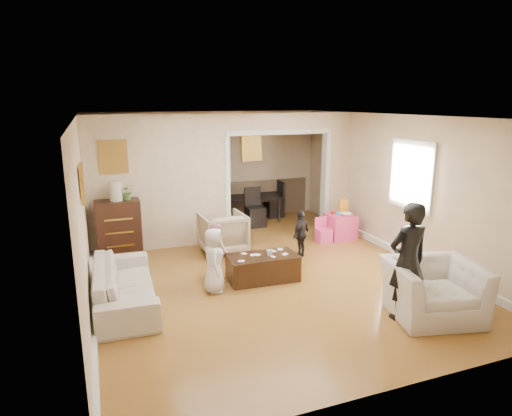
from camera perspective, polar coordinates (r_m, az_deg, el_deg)
name	(u,v)px	position (r m, az deg, el deg)	size (l,w,h in m)	color
floor	(260,270)	(7.67, 0.53, -7.98)	(7.00, 7.00, 0.00)	#A76B2B
partition_left	(160,183)	(8.67, -12.34, 3.20)	(2.75, 0.18, 2.60)	beige
partition_right	(335,172)	(9.96, 10.18, 4.64)	(0.55, 0.18, 2.60)	beige
partition_header	(279,121)	(9.22, 2.96, 11.15)	(2.22, 0.18, 0.35)	beige
window_pane	(412,175)	(8.29, 19.54, 4.01)	(0.03, 0.95, 1.10)	white
framed_art_partition	(113,157)	(8.41, -18.02, 6.32)	(0.45, 0.03, 0.55)	brown
framed_art_sofa_wall	(82,183)	(6.14, -21.60, 3.03)	(0.03, 0.55, 0.40)	brown
framed_art_alcove	(251,149)	(10.79, -0.59, 7.68)	(0.45, 0.03, 0.55)	brown
sofa	(125,284)	(6.61, -16.67, -9.44)	(2.06, 0.80, 0.60)	beige
armchair_back	(223,233)	(8.45, -4.34, -3.19)	(0.82, 0.84, 0.76)	tan
armchair_front	(433,290)	(6.43, 21.98, -9.85)	(1.15, 1.01, 0.75)	beige
dresser	(119,229)	(8.46, -17.36, -2.66)	(0.79, 0.44, 1.08)	black
table_lamp	(116,191)	(8.29, -17.71, 2.13)	(0.22, 0.22, 0.36)	beige
potted_plant	(127,192)	(8.31, -16.32, 2.00)	(0.26, 0.22, 0.29)	#517E38
coffee_table	(263,268)	(7.18, 0.87, -7.73)	(1.12, 0.56, 0.42)	#3B2412
coffee_cup	(270,253)	(7.08, 1.79, -5.82)	(0.10, 0.10, 0.10)	silver
play_table	(340,226)	(9.45, 10.86, -2.35)	(0.54, 0.54, 0.52)	#E13B77
cereal_box	(344,206)	(9.49, 11.28, 0.26)	(0.20, 0.07, 0.30)	yellow
cyan_cup	(338,214)	(9.28, 10.58, -0.72)	(0.08, 0.08, 0.08)	#259ABD
toy_block	(333,212)	(9.41, 9.94, -0.58)	(0.08, 0.06, 0.05)	red
play_bowl	(346,214)	(9.30, 11.59, -0.80)	(0.23, 0.23, 0.06)	white
dining_table	(246,208)	(10.74, -1.31, 0.06)	(1.70, 0.95, 0.60)	black
adult_person	(408,262)	(6.10, 19.07, -6.58)	(0.58, 0.38, 1.60)	black
child_kneel_a	(214,260)	(6.70, -5.47, -6.76)	(0.49, 0.32, 1.00)	silver
child_kneel_b	(216,251)	(7.15, -5.26, -5.58)	(0.47, 0.36, 0.96)	#D7868C
child_toddler	(301,234)	(8.16, 5.83, -3.34)	(0.53, 0.22, 0.91)	black
craft_papers	(263,254)	(7.15, 0.92, -6.03)	(0.90, 0.41, 0.00)	white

